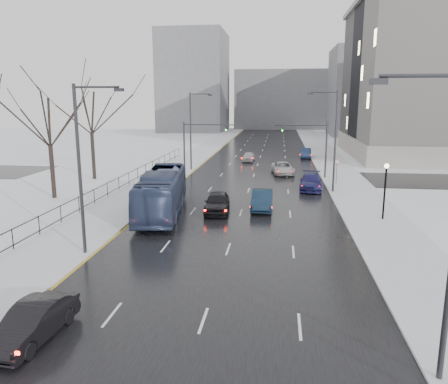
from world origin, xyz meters
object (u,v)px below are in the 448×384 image
at_px(sedan_right_near, 262,200).
at_px(sedan_center_far, 249,157).
at_px(lamppost_r_mid, 385,183).
at_px(sedan_right_distant, 306,153).
at_px(sedan_left_near, 33,322).
at_px(sedan_center_near, 217,202).
at_px(sedan_right_cross, 283,168).
at_px(streetlight_r_mid, 333,136).
at_px(bus, 162,192).
at_px(streetlight_l_near, 83,162).
at_px(streetlight_l_far, 192,127).
at_px(no_uturn_sign, 337,164).
at_px(mast_signal_left, 193,142).
at_px(tree_park_e, 95,180).
at_px(sedan_right_far, 311,182).
at_px(tree_park_d, 55,199).
at_px(mast_signal_right, 317,144).

relative_size(sedan_right_near, sedan_center_far, 1.18).
xyz_separation_m(lamppost_r_mid, sedan_right_distant, (-3.80, 36.41, -2.15)).
distance_m(sedan_left_near, sedan_center_near, 20.56).
height_order(sedan_left_near, sedan_right_cross, sedan_right_cross).
height_order(streetlight_r_mid, sedan_center_near, streetlight_r_mid).
distance_m(bus, sedan_right_distant, 38.81).
relative_size(lamppost_r_mid, sedan_center_near, 0.87).
relative_size(streetlight_l_near, streetlight_l_far, 1.00).
bearing_deg(no_uturn_sign, streetlight_r_mid, -104.48).
height_order(streetlight_l_near, sedan_right_distant, streetlight_l_near).
bearing_deg(sedan_center_near, mast_signal_left, 102.94).
bearing_deg(lamppost_r_mid, tree_park_e, 154.38).
height_order(mast_signal_left, sedan_right_cross, mast_signal_left).
height_order(tree_park_e, bus, tree_park_e).
relative_size(streetlight_l_near, no_uturn_sign, 3.70).
distance_m(sedan_right_cross, sedan_right_distant, 16.38).
bearing_deg(streetlight_l_far, sedan_right_far, -36.51).
distance_m(streetlight_l_far, sedan_right_cross, 12.72).
height_order(tree_park_d, streetlight_r_mid, streetlight_r_mid).
xyz_separation_m(mast_signal_right, sedan_right_cross, (-3.83, 2.46, -3.32)).
height_order(sedan_right_near, sedan_right_cross, sedan_right_near).
distance_m(no_uturn_sign, sedan_right_distant, 22.55).
relative_size(sedan_left_near, bus, 0.35).
bearing_deg(mast_signal_left, sedan_center_far, 66.50).
bearing_deg(no_uturn_sign, sedan_right_cross, 131.43).
distance_m(lamppost_r_mid, mast_signal_right, 18.41).
xyz_separation_m(sedan_right_far, sedan_right_distant, (0.88, 25.14, -0.04)).
bearing_deg(sedan_center_far, sedan_right_cross, -62.82).
xyz_separation_m(streetlight_l_near, sedan_center_near, (6.22, 10.84, -4.74)).
distance_m(lamppost_r_mid, sedan_right_far, 12.38).
height_order(tree_park_d, sedan_center_near, tree_park_d).
bearing_deg(sedan_left_near, sedan_center_far, 89.00).
height_order(tree_park_e, streetlight_r_mid, streetlight_r_mid).
bearing_deg(bus, sedan_center_near, 2.20).
relative_size(bus, sedan_center_near, 2.54).
xyz_separation_m(sedan_left_near, sedan_right_distant, (13.43, 55.69, 0.04)).
relative_size(streetlight_l_near, sedan_center_near, 2.04).
bearing_deg(tree_park_e, sedan_center_near, -39.00).
distance_m(mast_signal_right, bus, 22.68).
distance_m(streetlight_l_near, sedan_right_distant, 49.13).
height_order(streetlight_l_far, sedan_right_cross, streetlight_l_far).
bearing_deg(no_uturn_sign, streetlight_l_near, -125.89).
height_order(mast_signal_left, sedan_right_distant, mast_signal_left).
bearing_deg(streetlight_r_mid, streetlight_l_far, 143.70).
bearing_deg(lamppost_r_mid, sedan_center_near, 176.30).
xyz_separation_m(streetlight_l_near, sedan_right_far, (14.49, 21.27, -4.78)).
xyz_separation_m(tree_park_e, bus, (11.85, -13.94, 1.77)).
height_order(streetlight_r_mid, sedan_right_far, streetlight_r_mid).
bearing_deg(streetlight_r_mid, sedan_right_near, -130.22).
relative_size(streetlight_l_far, bus, 0.80).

